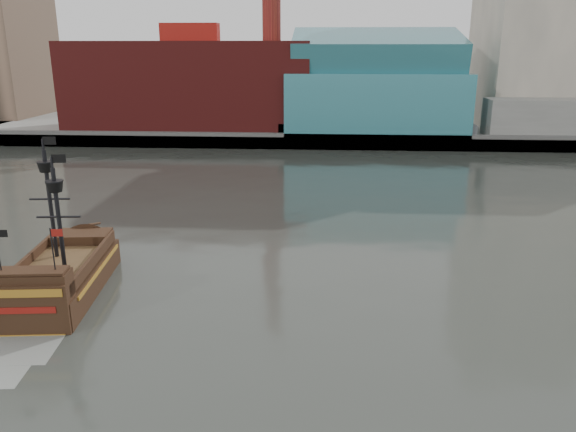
{
  "coord_description": "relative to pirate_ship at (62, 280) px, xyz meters",
  "views": [
    {
      "loc": [
        1.71,
        -28.61,
        16.25
      ],
      "look_at": [
        -0.97,
        11.58,
        4.0
      ],
      "focal_mm": 35.0,
      "sensor_mm": 36.0,
      "label": 1
    }
  ],
  "objects": [
    {
      "name": "ground",
      "position": [
        15.94,
        -5.38,
        -1.02
      ],
      "size": [
        400.0,
        400.0,
        0.0
      ],
      "primitive_type": "plane",
      "color": "#272A25",
      "rests_on": "ground"
    },
    {
      "name": "skyline",
      "position": [
        21.14,
        79.19,
        23.53
      ],
      "size": [
        149.0,
        45.0,
        62.0
      ],
      "color": "#7C5F4A",
      "rests_on": "promenade_far"
    },
    {
      "name": "pirate_ship",
      "position": [
        0.0,
        0.0,
        0.0
      ],
      "size": [
        6.1,
        15.48,
        11.29
      ],
      "rotation": [
        0.0,
        0.0,
        0.11
      ],
      "color": "black",
      "rests_on": "ground"
    },
    {
      "name": "promenade_far",
      "position": [
        15.94,
        86.62,
        -0.02
      ],
      "size": [
        220.0,
        60.0,
        2.0
      ],
      "primitive_type": "cube",
      "color": "slate",
      "rests_on": "ground"
    },
    {
      "name": "seawall",
      "position": [
        15.94,
        57.12,
        0.28
      ],
      "size": [
        220.0,
        1.0,
        2.6
      ],
      "primitive_type": "cube",
      "color": "#4C4C49",
      "rests_on": "ground"
    }
  ]
}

